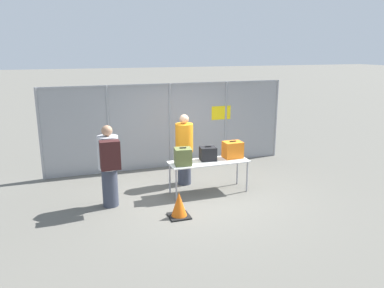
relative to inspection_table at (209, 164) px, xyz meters
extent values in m
plane|color=#605E56|center=(-0.29, -0.12, -0.70)|extent=(120.00, 120.00, 0.00)
cylinder|color=gray|center=(-3.72, 2.25, 0.49)|extent=(0.07, 0.07, 2.39)
cylinder|color=gray|center=(-2.01, 2.25, 0.49)|extent=(0.07, 0.07, 2.39)
cylinder|color=gray|center=(-0.29, 2.25, 0.49)|extent=(0.07, 0.07, 2.39)
cylinder|color=gray|center=(1.42, 2.25, 0.49)|extent=(0.07, 0.07, 2.39)
cylinder|color=gray|center=(3.13, 2.25, 0.49)|extent=(0.07, 0.07, 2.39)
cube|color=gray|center=(-0.29, 2.25, 0.49)|extent=(6.86, 0.01, 2.39)
cube|color=gray|center=(-0.29, 2.25, 1.66)|extent=(6.86, 0.04, 0.04)
cube|color=yellow|center=(1.27, 2.24, 0.78)|extent=(0.60, 0.01, 0.40)
cube|color=silver|center=(0.00, 0.00, 0.05)|extent=(1.87, 0.65, 0.02)
cylinder|color=#99999E|center=(-0.87, -0.26, -0.33)|extent=(0.04, 0.04, 0.74)
cylinder|color=#99999E|center=(0.87, -0.26, -0.33)|extent=(0.04, 0.04, 0.74)
cylinder|color=#99999E|center=(-0.87, 0.26, -0.33)|extent=(0.04, 0.04, 0.74)
cylinder|color=#99999E|center=(0.87, 0.26, -0.33)|extent=(0.04, 0.04, 0.74)
cube|color=#566033|center=(-0.65, -0.06, 0.25)|extent=(0.42, 0.39, 0.38)
cube|color=black|center=(-0.65, -0.06, 0.46)|extent=(0.15, 0.05, 0.02)
cube|color=black|center=(0.01, 0.09, 0.22)|extent=(0.41, 0.35, 0.31)
cube|color=black|center=(0.01, 0.09, 0.39)|extent=(0.15, 0.04, 0.02)
cube|color=orange|center=(0.65, 0.09, 0.26)|extent=(0.44, 0.34, 0.39)
cube|color=black|center=(0.65, 0.09, 0.47)|extent=(0.16, 0.03, 0.02)
cylinder|color=#383D4C|center=(-2.29, -0.04, -0.28)|extent=(0.33, 0.33, 0.84)
cylinder|color=#B2B2B7|center=(-2.29, -0.04, 0.50)|extent=(0.44, 0.44, 0.70)
sphere|color=#A57A5B|center=(-2.29, -0.04, 0.96)|extent=(0.23, 0.23, 0.23)
cube|color=#381919|center=(-2.29, -0.38, 0.53)|extent=(0.40, 0.24, 0.59)
cylinder|color=#383D4C|center=(-0.36, 0.73, -0.28)|extent=(0.33, 0.33, 0.84)
cylinder|color=orange|center=(-0.36, 0.73, 0.49)|extent=(0.44, 0.44, 0.70)
sphere|color=tan|center=(-0.36, 0.73, 0.95)|extent=(0.23, 0.23, 0.23)
cube|color=#4C6B47|center=(0.79, 3.46, -0.30)|extent=(2.74, 1.25, 0.51)
sphere|color=black|center=(0.31, 2.78, -0.43)|extent=(0.54, 0.54, 0.54)
sphere|color=black|center=(0.31, 4.13, -0.43)|extent=(0.54, 0.54, 0.54)
cylinder|color=#59595B|center=(-1.06, 3.46, -0.50)|extent=(0.96, 0.06, 0.06)
cube|color=black|center=(-1.06, -1.07, -0.69)|extent=(0.42, 0.42, 0.03)
cone|color=orange|center=(-1.06, -1.07, -0.44)|extent=(0.34, 0.34, 0.53)
camera|label=1|loc=(-3.10, -7.75, 2.61)|focal=35.00mm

